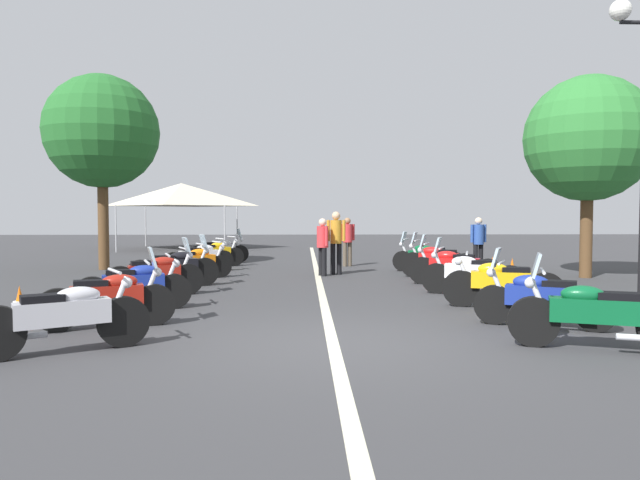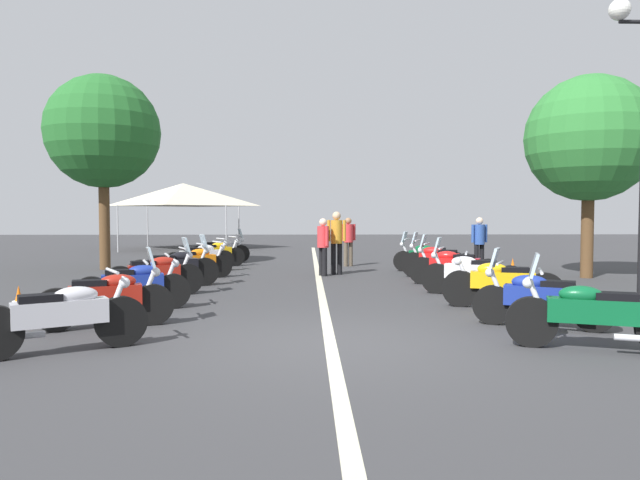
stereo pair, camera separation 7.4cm
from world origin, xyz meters
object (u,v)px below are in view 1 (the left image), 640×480
motorcycle_right_row_5 (438,260)px  motorcycle_left_row_0 (65,316)px  motorcycle_left_row_4 (174,267)px  motorcycle_right_row_4 (453,266)px  event_tent (181,195)px  roadside_tree_0 (588,139)px  motorcycle_left_row_2 (135,285)px  bystander_3 (336,237)px  motorcycle_right_row_2 (502,283)px  bystander_1 (478,240)px  traffic_cone_1 (492,269)px  bystander_2 (323,242)px  bystander_0 (347,238)px  motorcycle_left_row_3 (156,274)px  motorcycle_left_row_8 (220,250)px  motorcycle_right_row_6 (427,257)px  motorcycle_left_row_5 (194,262)px  motorcycle_right_row_3 (471,273)px  motorcycle_right_row_0 (595,313)px  motorcycle_left_row_6 (200,257)px  motorcycle_left_row_1 (109,297)px  roadside_tree_1 (102,132)px  traffic_cone_0 (20,306)px  motorcycle_left_row_7 (214,253)px  traffic_cone_2 (512,271)px

motorcycle_right_row_5 → motorcycle_left_row_0: bearing=73.5°
motorcycle_left_row_4 → motorcycle_right_row_4: motorcycle_left_row_4 is taller
event_tent → roadside_tree_0: bearing=-133.9°
motorcycle_left_row_2 → bystander_3: (5.96, -3.90, 0.59)m
motorcycle_right_row_2 → bystander_1: 7.08m
motorcycle_right_row_4 → traffic_cone_1: size_ratio=3.40×
bystander_2 → bystander_0: bearing=-134.1°
motorcycle_right_row_5 → motorcycle_left_row_3: bearing=48.2°
motorcycle_left_row_0 → motorcycle_left_row_8: 13.12m
bystander_1 → motorcycle_left_row_4: bearing=99.8°
motorcycle_right_row_6 → traffic_cone_1: size_ratio=3.28×
motorcycle_left_row_2 → motorcycle_left_row_3: motorcycle_left_row_3 is taller
motorcycle_left_row_5 → motorcycle_right_row_3: bearing=-55.3°
motorcycle_left_row_8 → motorcycle_right_row_5: size_ratio=1.04×
motorcycle_left_row_5 → motorcycle_right_row_6: 6.73m
motorcycle_right_row_0 → motorcycle_right_row_5: size_ratio=1.07×
motorcycle_left_row_6 → motorcycle_left_row_8: motorcycle_left_row_8 is taller
motorcycle_right_row_6 → roadside_tree_0: roadside_tree_0 is taller
motorcycle_left_row_1 → roadside_tree_1: (9.21, 3.24, 3.74)m
motorcycle_left_row_2 → motorcycle_right_row_5: (5.07, -6.58, 0.02)m
motorcycle_right_row_5 → traffic_cone_0: size_ratio=3.17×
motorcycle_left_row_1 → motorcycle_right_row_4: bearing=17.5°
motorcycle_right_row_3 → motorcycle_right_row_5: motorcycle_right_row_5 is taller
motorcycle_right_row_0 → traffic_cone_0: (1.86, 8.03, -0.18)m
motorcycle_left_row_5 → traffic_cone_1: 7.76m
motorcycle_left_row_1 → traffic_cone_0: size_ratio=3.13×
motorcycle_left_row_3 → motorcycle_left_row_4: 1.46m
motorcycle_right_row_3 → bystander_0: size_ratio=1.30×
motorcycle_left_row_7 → motorcycle_right_row_3: (-6.55, -6.44, 0.02)m
motorcycle_left_row_0 → motorcycle_right_row_5: bearing=21.1°
motorcycle_left_row_5 → motorcycle_left_row_6: motorcycle_left_row_6 is taller
motorcycle_left_row_6 → traffic_cone_0: size_ratio=3.10×
motorcycle_left_row_0 → motorcycle_right_row_2: (3.23, -6.53, 0.01)m
traffic_cone_2 → roadside_tree_1: roadside_tree_1 is taller
motorcycle_right_row_4 → roadside_tree_0: size_ratio=0.39×
motorcycle_left_row_4 → bystander_0: size_ratio=1.26×
motorcycle_right_row_0 → motorcycle_right_row_4: size_ratio=1.00×
motorcycle_left_row_5 → motorcycle_right_row_0: size_ratio=0.92×
motorcycle_left_row_6 → motorcycle_right_row_0: bearing=-86.3°
motorcycle_right_row_0 → motorcycle_right_row_3: 4.96m
motorcycle_left_row_2 → bystander_2: (5.63, -3.51, 0.47)m
motorcycle_right_row_0 → bystander_1: (10.12, -1.60, 0.47)m
motorcycle_left_row_5 → bystander_1: size_ratio=1.19×
motorcycle_left_row_3 → bystander_3: (4.19, -3.98, 0.58)m
motorcycle_left_row_6 → motorcycle_left_row_7: 1.63m
motorcycle_right_row_4 → traffic_cone_2: (0.54, -1.63, -0.18)m
motorcycle_left_row_1 → bystander_0: size_ratio=1.21×
motorcycle_right_row_3 → traffic_cone_2: (2.17, -1.67, -0.18)m
motorcycle_right_row_4 → event_tent: event_tent is taller
motorcycle_right_row_5 → bystander_3: bystander_3 is taller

